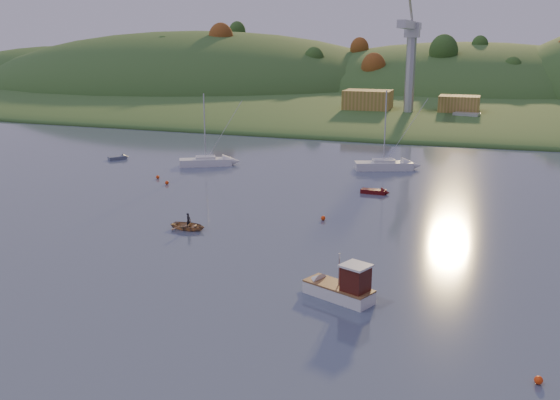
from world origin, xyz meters
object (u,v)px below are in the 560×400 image
(fishing_boat, at_px, (334,286))
(canoe, at_px, (189,226))
(red_tender, at_px, (379,192))
(grey_dinghy, at_px, (121,158))
(sailboat_far, at_px, (384,165))
(sailboat_near, at_px, (206,161))

(fishing_boat, bearing_deg, canoe, -9.94)
(red_tender, bearing_deg, grey_dinghy, 170.52)
(sailboat_far, bearing_deg, red_tender, -103.28)
(grey_dinghy, bearing_deg, sailboat_far, -42.88)
(fishing_boat, distance_m, sailboat_near, 52.99)
(canoe, bearing_deg, grey_dinghy, 46.53)
(sailboat_near, relative_size, canoe, 2.94)
(fishing_boat, relative_size, grey_dinghy, 2.00)
(red_tender, bearing_deg, sailboat_near, 165.02)
(sailboat_far, height_order, red_tender, sailboat_far)
(fishing_boat, bearing_deg, sailboat_near, -30.80)
(canoe, bearing_deg, fishing_boat, -118.58)
(sailboat_near, height_order, red_tender, sailboat_near)
(canoe, relative_size, red_tender, 1.01)
(red_tender, xyz_separation_m, grey_dinghy, (-44.06, 10.12, -0.01))
(fishing_boat, relative_size, canoe, 1.78)
(fishing_boat, xyz_separation_m, sailboat_near, (-30.93, 43.02, -0.18))
(grey_dinghy, bearing_deg, red_tender, -62.84)
(fishing_boat, height_order, grey_dinghy, fishing_boat)
(fishing_boat, relative_size, sailboat_near, 0.60)
(sailboat_near, bearing_deg, canoe, -95.06)
(canoe, height_order, grey_dinghy, grey_dinghy)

